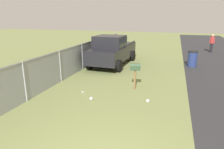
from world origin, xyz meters
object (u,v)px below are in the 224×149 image
pickup_truck (112,50)px  pedestrian (212,42)px  trash_bin (192,59)px  mailbox (135,69)px

pickup_truck → pedestrian: size_ratio=3.13×
trash_bin → pedestrian: 6.72m
mailbox → trash_bin: bearing=-40.9°
trash_bin → pedestrian: size_ratio=0.64×
pedestrian → trash_bin: bearing=133.5°
mailbox → trash_bin: (5.53, -2.88, -0.46)m
mailbox → trash_bin: 6.25m
mailbox → pedestrian: 12.90m
trash_bin → pedestrian: (6.38, -2.08, 0.44)m
pickup_truck → trash_bin: pickup_truck is taller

